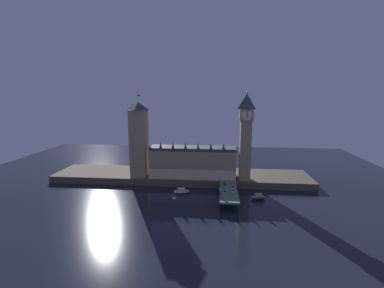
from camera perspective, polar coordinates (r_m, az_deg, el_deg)
The scene contains 16 objects.
ground_plane at distance 211.06m, azimuth -3.70°, elevation -10.39°, with size 400.00×400.00×0.00m, color black.
embankment at distance 246.71m, azimuth -2.25°, elevation -6.62°, with size 220.00×42.00×5.74m.
parliament_hall at distance 232.82m, azimuth 0.15°, elevation -3.67°, with size 70.92×19.50×30.40m.
clock_tower at distance 224.04m, azimuth 10.97°, elevation 2.00°, with size 10.70×10.81×70.51m.
victoria_tower at distance 235.66m, azimuth -10.83°, elevation 0.94°, with size 13.52×13.52×68.34m.
bridge at distance 202.30m, azimuth 7.50°, elevation -9.88°, with size 12.84×46.00×6.71m.
car_northbound_lead at distance 213.26m, azimuth 6.64°, elevation -8.13°, with size 1.97×4.77×1.32m.
car_northbound_trail at distance 195.28m, azimuth 6.74°, elevation -9.85°, with size 2.06×4.15×1.51m.
car_southbound_lead at distance 198.31m, azimuth 8.38°, elevation -9.57°, with size 1.93×4.45×1.53m.
car_southbound_trail at distance 205.05m, azimuth 8.28°, elevation -8.91°, with size 2.08×4.28×1.47m.
pedestrian_near_rail at distance 194.30m, azimuth 5.90°, elevation -9.86°, with size 0.38×0.38×1.79m.
pedestrian_far_rail at distance 208.41m, azimuth 5.88°, elevation -8.48°, with size 0.38×0.38×1.70m.
street_lamp_near at distance 186.40m, azimuth 5.81°, elevation -9.78°, with size 1.34×0.60×6.21m.
street_lamp_far at distance 214.25m, azimuth 5.78°, elevation -7.04°, with size 1.34×0.60×6.62m.
boat_upstream at distance 214.17m, azimuth -2.17°, elevation -9.67°, with size 12.85×6.28×3.82m.
boat_downstream at distance 206.79m, azimuth 13.43°, elevation -10.62°, with size 10.84×5.11×4.45m.
Camera 1 is at (32.38, -195.04, 73.88)m, focal length 26.00 mm.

